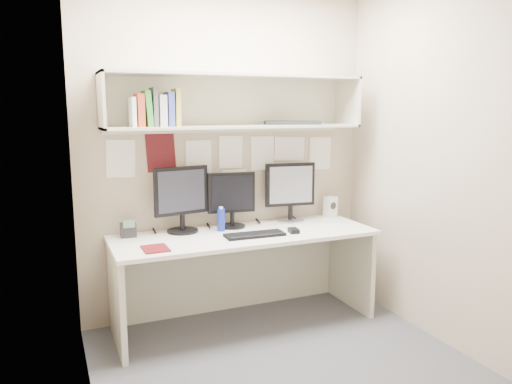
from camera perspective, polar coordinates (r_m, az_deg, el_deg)
name	(u,v)px	position (r m, az deg, el deg)	size (l,w,h in m)	color
floor	(281,361)	(3.53, 2.87, -18.70)	(2.40, 2.00, 0.01)	#454449
wall_back	(228,154)	(4.05, -3.19, 4.30)	(2.40, 0.02, 2.60)	tan
wall_front	(382,192)	(2.28, 14.17, -0.05)	(2.40, 0.02, 2.60)	tan
wall_left	(81,178)	(2.82, -19.41, 1.48)	(0.02, 2.00, 2.60)	tan
wall_right	(432,160)	(3.81, 19.52, 3.44)	(0.02, 2.00, 2.60)	tan
desk	(245,278)	(3.93, -1.29, -9.84)	(2.00, 0.70, 0.73)	white
overhead_hutch	(234,102)	(3.90, -2.54, 10.29)	(2.00, 0.38, 0.40)	beige
pinned_papers	(229,161)	(4.05, -3.16, 3.59)	(1.92, 0.01, 0.48)	white
monitor_left	(182,197)	(3.84, -8.51, -0.57)	(0.43, 0.24, 0.50)	black
monitor_center	(232,197)	(3.96, -2.80, -0.61)	(0.38, 0.21, 0.44)	black
monitor_right	(290,190)	(4.16, 3.93, 0.23)	(0.42, 0.23, 0.49)	#A5A5AA
keyboard	(255,235)	(3.72, -0.14, -4.91)	(0.45, 0.16, 0.02)	black
mouse	(294,231)	(3.83, 4.32, -4.42)	(0.07, 0.11, 0.03)	black
speaker	(330,207)	(4.40, 8.49, -1.68)	(0.11, 0.11, 0.18)	silver
blue_bottle	(221,219)	(3.87, -4.01, -3.15)	(0.06, 0.06, 0.19)	navy
maroon_notebook	(155,249)	(3.45, -11.43, -6.36)	(0.17, 0.21, 0.01)	#5C0F13
desk_phone	(128,230)	(3.81, -14.39, -4.20)	(0.12, 0.11, 0.14)	black
book_stack	(155,109)	(3.65, -11.42, 9.24)	(0.34, 0.17, 0.27)	white
hutch_tray	(292,123)	(4.03, 4.16, 7.91)	(0.44, 0.17, 0.03)	black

